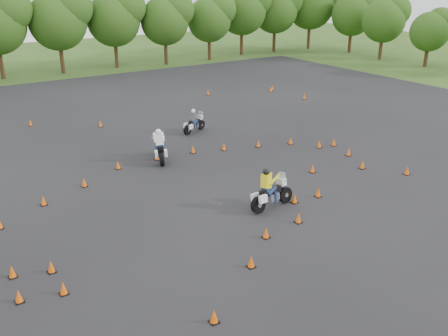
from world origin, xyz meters
name	(u,v)px	position (x,y,z in m)	size (l,w,h in m)	color
ground	(273,220)	(0.00, 0.00, 0.00)	(140.00, 140.00, 0.00)	#2D5119
asphalt_pad	(204,177)	(0.00, 6.00, 0.01)	(62.00, 62.00, 0.00)	black
treeline	(62,36)	(1.54, 35.33, 4.57)	(86.98, 32.10, 10.65)	#294B15
traffic_cones	(202,176)	(-0.26, 5.70, 0.23)	(36.19, 32.94, 0.45)	#E65609
rider_grey	(194,120)	(3.75, 13.47, 0.85)	(2.19, 0.67, 1.69)	#44474C
rider_yellow	(273,189)	(0.77, 1.00, 0.98)	(2.53, 0.78, 1.96)	yellow
rider_white	(160,144)	(-0.73, 9.67, 1.00)	(2.57, 0.79, 1.98)	white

